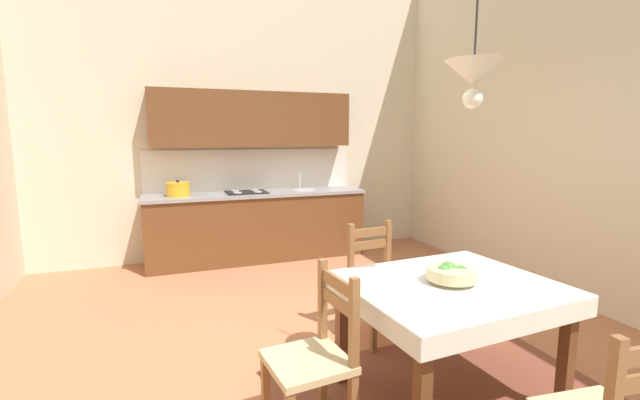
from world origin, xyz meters
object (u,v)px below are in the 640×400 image
kitchen_cabinetry (256,195)px  pendant_lamp (474,75)px  dining_table (449,303)px  dining_chair_kitchen_side (378,284)px  fruit_bowl (451,273)px  dining_chair_tv_side (315,358)px

kitchen_cabinetry → pendant_lamp: bearing=-82.8°
dining_table → dining_chair_kitchen_side: size_ratio=1.38×
kitchen_cabinetry → fruit_bowl: kitchen_cabinetry is taller
fruit_bowl → pendant_lamp: size_ratio=0.37×
dining_table → dining_chair_tv_side: 0.90m
fruit_bowl → pendant_lamp: pendant_lamp is taller
fruit_bowl → pendant_lamp: bearing=-79.9°
dining_table → dining_chair_tv_side: (-0.89, -0.02, -0.18)m
dining_chair_kitchen_side → dining_chair_tv_side: 1.28m
dining_chair_kitchen_side → dining_table: bearing=-89.9°
kitchen_cabinetry → dining_table: kitchen_cabinetry is taller
dining_table → fruit_bowl: fruit_bowl is taller
dining_table → fruit_bowl: (0.00, -0.01, 0.19)m
pendant_lamp → fruit_bowl: bearing=100.1°
dining_table → pendant_lamp: bearing=-80.2°
kitchen_cabinetry → pendant_lamp: size_ratio=3.54×
dining_chair_tv_side → fruit_bowl: dining_chair_tv_side is taller
dining_chair_kitchen_side → fruit_bowl: size_ratio=3.10×
dining_table → dining_chair_kitchen_side: 0.92m
kitchen_cabinetry → pendant_lamp: pendant_lamp is taller
fruit_bowl → pendant_lamp: (0.02, -0.09, 1.16)m
dining_table → kitchen_cabinetry: bearing=97.1°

